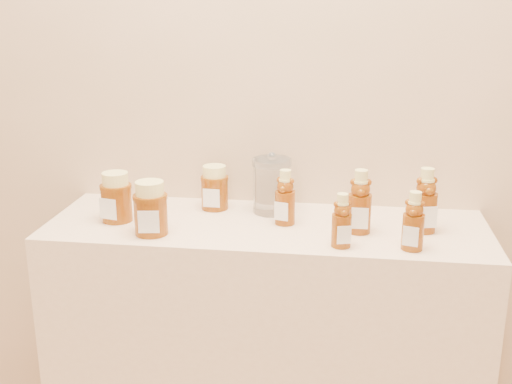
% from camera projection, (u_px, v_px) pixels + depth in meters
% --- Properties ---
extents(wall_back, '(3.50, 0.02, 2.70)m').
position_uv_depth(wall_back, '(276.00, 50.00, 1.81)').
color(wall_back, tan).
rests_on(wall_back, ground).
extents(display_table, '(1.20, 0.40, 0.90)m').
position_uv_depth(display_table, '(266.00, 368.00, 1.88)').
color(display_table, beige).
rests_on(display_table, ground).
extents(bear_bottle_back_left, '(0.07, 0.07, 0.17)m').
position_uv_depth(bear_bottle_back_left, '(285.00, 194.00, 1.73)').
color(bear_bottle_back_left, '#682E08').
rests_on(bear_bottle_back_left, display_table).
extents(bear_bottle_back_mid, '(0.07, 0.07, 0.19)m').
position_uv_depth(bear_bottle_back_mid, '(360.00, 197.00, 1.67)').
color(bear_bottle_back_mid, '#682E08').
rests_on(bear_bottle_back_mid, display_table).
extents(bear_bottle_back_right, '(0.08, 0.08, 0.20)m').
position_uv_depth(bear_bottle_back_right, '(426.00, 196.00, 1.67)').
color(bear_bottle_back_right, '#682E08').
rests_on(bear_bottle_back_right, display_table).
extents(bear_bottle_front_left, '(0.07, 0.07, 0.15)m').
position_uv_depth(bear_bottle_front_left, '(342.00, 217.00, 1.58)').
color(bear_bottle_front_left, '#682E08').
rests_on(bear_bottle_front_left, display_table).
extents(bear_bottle_front_right, '(0.07, 0.07, 0.17)m').
position_uv_depth(bear_bottle_front_right, '(414.00, 217.00, 1.56)').
color(bear_bottle_front_right, '#682E08').
rests_on(bear_bottle_front_right, display_table).
extents(honey_jar_left, '(0.11, 0.11, 0.14)m').
position_uv_depth(honey_jar_left, '(116.00, 197.00, 1.76)').
color(honey_jar_left, '#682E08').
rests_on(honey_jar_left, display_table).
extents(honey_jar_back, '(0.09, 0.09, 0.13)m').
position_uv_depth(honey_jar_back, '(215.00, 187.00, 1.86)').
color(honey_jar_back, '#682E08').
rests_on(honey_jar_back, display_table).
extents(honey_jar_front, '(0.10, 0.10, 0.14)m').
position_uv_depth(honey_jar_front, '(151.00, 208.00, 1.66)').
color(honey_jar_front, '#682E08').
rests_on(honey_jar_front, display_table).
extents(glass_canister, '(0.12, 0.12, 0.17)m').
position_uv_depth(glass_canister, '(272.00, 183.00, 1.82)').
color(glass_canister, white).
rests_on(glass_canister, display_table).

